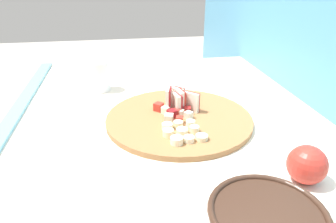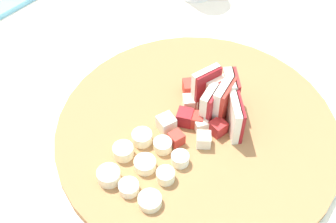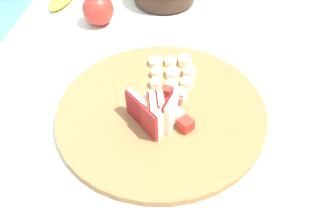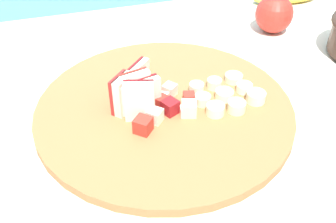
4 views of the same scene
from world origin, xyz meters
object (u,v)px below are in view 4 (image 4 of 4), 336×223
(cutting_board, at_px, (164,109))
(apple_dice_pile, at_px, (166,106))
(apple_wedge_fan, at_px, (135,92))
(banana_slice_rows, at_px, (227,95))
(whole_apple, at_px, (274,14))

(cutting_board, xyz_separation_m, apple_dice_pile, (-0.00, -0.01, 0.02))
(apple_wedge_fan, relative_size, apple_dice_pile, 0.87)
(apple_wedge_fan, xyz_separation_m, banana_slice_rows, (0.14, -0.02, -0.02))
(cutting_board, xyz_separation_m, whole_apple, (0.28, 0.19, 0.03))
(apple_wedge_fan, height_order, apple_dice_pile, apple_wedge_fan)
(cutting_board, distance_m, apple_wedge_fan, 0.05)
(apple_wedge_fan, relative_size, banana_slice_rows, 0.88)
(apple_wedge_fan, height_order, whole_apple, apple_wedge_fan)
(apple_wedge_fan, bearing_deg, cutting_board, -8.07)
(banana_slice_rows, bearing_deg, cutting_board, 172.60)
(banana_slice_rows, bearing_deg, apple_wedge_fan, 172.39)
(cutting_board, relative_size, whole_apple, 5.13)
(cutting_board, relative_size, apple_wedge_fan, 4.15)
(apple_wedge_fan, distance_m, whole_apple, 0.37)
(cutting_board, distance_m, whole_apple, 0.34)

